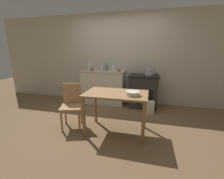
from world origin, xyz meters
TOP-DOWN VIEW (x-y plane):
  - ground_plane at (0.00, 0.00)m, footprint 14.00×14.00m
  - wall_back at (0.00, 1.58)m, footprint 8.00×0.07m
  - counter_cabinet at (-0.46, 1.29)m, footprint 1.25×0.56m
  - stove at (0.70, 1.26)m, footprint 0.78×0.62m
  - work_table at (0.27, -0.26)m, footprint 1.13×0.69m
  - chair at (-0.64, -0.25)m, footprint 0.51×0.51m
  - flour_sack at (0.87, 0.82)m, footprint 0.25×0.18m
  - stock_pot at (0.83, 1.28)m, footprint 0.26×0.26m
  - mixing_bowl_large at (0.58, -0.36)m, footprint 0.24×0.24m
  - bottle_far_left at (-0.17, 1.32)m, footprint 0.07×0.07m
  - bottle_left at (-0.92, 1.36)m, footprint 0.07×0.07m
  - bottle_mid_left at (-0.37, 1.36)m, footprint 0.07×0.07m
  - bottle_center_left at (-0.55, 1.40)m, footprint 0.07×0.07m
  - cup_center at (-0.73, 1.13)m, footprint 0.09×0.09m
  - cup_center_right at (0.01, 1.23)m, footprint 0.09×0.09m

SIDE VIEW (x-z plane):
  - ground_plane at x=0.00m, z-range 0.00..0.00m
  - flour_sack at x=0.87m, z-range 0.00..0.30m
  - stove at x=0.70m, z-range 0.00..0.88m
  - chair at x=-0.64m, z-range 0.04..0.91m
  - counter_cabinet at x=-0.46m, z-range 0.00..0.96m
  - work_table at x=0.27m, z-range 0.27..1.04m
  - mixing_bowl_large at x=0.58m, z-range 0.78..0.85m
  - stock_pot at x=0.83m, z-range 0.87..1.09m
  - cup_center_right at x=0.01m, z-range 0.96..1.04m
  - cup_center at x=-0.73m, z-range 0.96..1.05m
  - bottle_mid_left at x=-0.37m, z-range 0.93..1.15m
  - bottle_center_left at x=-0.55m, z-range 0.93..1.17m
  - bottle_left at x=-0.92m, z-range 0.93..1.19m
  - bottle_far_left at x=-0.17m, z-range 0.93..1.19m
  - wall_back at x=0.00m, z-range 0.00..2.55m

